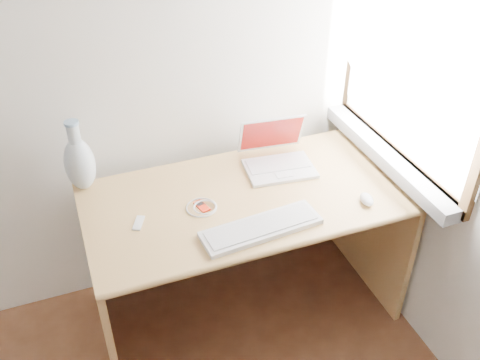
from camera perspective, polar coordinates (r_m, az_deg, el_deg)
name	(u,v)px	position (r m, az deg, el deg)	size (l,w,h in m)	color
window	(410,51)	(2.30, 17.64, 12.93)	(0.11, 0.99, 1.10)	white
desk	(240,221)	(2.46, 0.04, -4.37)	(1.38, 0.69, 0.73)	tan
laptop	(276,157)	(2.43, 3.91, 2.51)	(0.33, 0.28, 0.21)	white
external_keyboard	(261,227)	(2.09, 2.28, -5.08)	(0.49, 0.18, 0.02)	white
mouse	(367,199)	(2.28, 13.36, -2.01)	(0.05, 0.09, 0.03)	white
ipod	(202,206)	(2.21, -4.10, -2.80)	(0.05, 0.09, 0.01)	#A91E0B
cable_coil	(202,207)	(2.20, -4.12, -2.93)	(0.13, 0.13, 0.01)	white
remote	(139,223)	(2.16, -10.77, -4.53)	(0.03, 0.09, 0.01)	white
vase	(79,162)	(2.34, -16.75, 1.82)	(0.13, 0.13, 0.33)	silver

